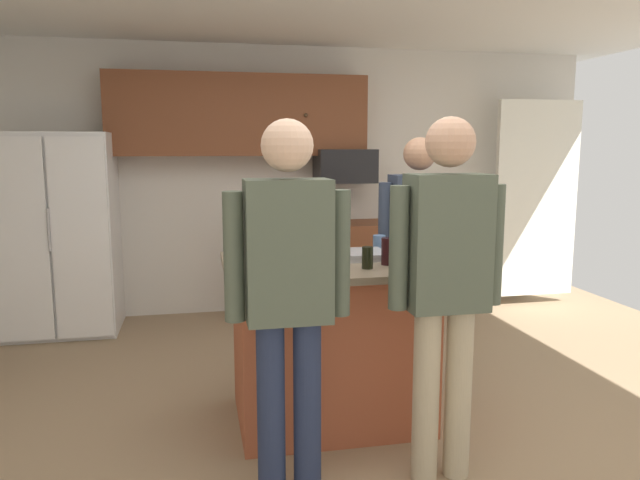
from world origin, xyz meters
name	(u,v)px	position (x,y,z in m)	size (l,w,h in m)	color
floor	(348,431)	(0.00, 0.00, 0.00)	(7.04, 7.04, 0.00)	#937A5B
back_wall	(279,181)	(0.00, 2.80, 1.30)	(6.40, 0.10, 2.60)	silver
french_door_window_panel	(536,199)	(2.60, 2.40, 1.10)	(0.90, 0.06, 2.00)	white
cabinet_run_upper	(239,115)	(-0.40, 2.60, 1.93)	(2.40, 0.38, 0.75)	brown
cabinet_run_lower	(345,268)	(0.60, 2.48, 0.45)	(1.80, 0.63, 0.90)	brown
refrigerator	(60,234)	(-2.00, 2.38, 0.88)	(0.94, 0.76, 1.76)	white
microwave_over_range	(345,166)	(0.60, 2.50, 1.45)	(0.56, 0.40, 0.32)	black
kitchen_island	(330,340)	(-0.06, 0.20, 0.49)	(1.24, 0.94, 0.97)	#AD5638
person_guest_by_door	(446,274)	(0.34, -0.55, 1.03)	(0.57, 0.23, 1.77)	tan
person_guest_right	(288,285)	(-0.43, -0.56, 1.02)	(0.57, 0.23, 1.75)	#232D4C
person_host_foreground	(417,242)	(0.68, 0.73, 0.98)	(0.57, 0.22, 1.70)	#232D4C
glass_pilsner	(367,258)	(0.09, -0.04, 1.03)	(0.06, 0.06, 0.12)	black
tumbler_amber	(312,242)	(-0.11, 0.50, 1.04)	(0.08, 0.08, 0.14)	black
mug_ceramic_white	(380,243)	(0.33, 0.48, 1.02)	(0.12, 0.08, 0.10)	#4C6B99
glass_stout_tall	(387,251)	(0.24, 0.04, 1.04)	(0.07, 0.07, 0.15)	black
glass_short_whisky	(321,256)	(-0.15, 0.05, 1.03)	(0.06, 0.06, 0.12)	black
mug_blue_stoneware	(291,251)	(-0.28, 0.31, 1.02)	(0.13, 0.08, 0.10)	#4C6B99
glass_dark_ale	(255,258)	(-0.52, 0.04, 1.04)	(0.08, 0.08, 0.14)	black
serving_tray	(350,255)	(0.07, 0.26, 0.99)	(0.44, 0.30, 0.04)	#B7B7BC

